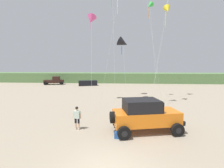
{
  "coord_description": "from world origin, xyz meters",
  "views": [
    {
      "loc": [
        0.71,
        -6.54,
        4.48
      ],
      "look_at": [
        -0.24,
        5.39,
        3.17
      ],
      "focal_mm": 26.05,
      "sensor_mm": 36.0,
      "label": 1
    }
  ],
  "objects_px": {
    "jeep": "(145,115)",
    "cooler_box": "(119,135)",
    "kite_purple_stunt": "(150,6)",
    "person_watching": "(77,117)",
    "distant_pickup": "(55,81)",
    "kite_pink_ribbon": "(91,20)",
    "distant_sedan": "(88,83)",
    "kite_red_delta": "(123,43)",
    "kite_orange_streamer": "(167,10)"
  },
  "relations": [
    {
      "from": "cooler_box",
      "to": "kite_orange_streamer",
      "type": "distance_m",
      "value": 15.39
    },
    {
      "from": "person_watching",
      "to": "kite_purple_stunt",
      "type": "bearing_deg",
      "value": 61.15
    },
    {
      "from": "distant_sedan",
      "to": "kite_purple_stunt",
      "type": "xyz_separation_m",
      "value": [
        11.84,
        -14.14,
        11.88
      ]
    },
    {
      "from": "distant_sedan",
      "to": "kite_purple_stunt",
      "type": "relative_size",
      "value": 0.32
    },
    {
      "from": "distant_sedan",
      "to": "kite_red_delta",
      "type": "height_order",
      "value": "kite_red_delta"
    },
    {
      "from": "distant_pickup",
      "to": "cooler_box",
      "type": "bearing_deg",
      "value": -59.61
    },
    {
      "from": "distant_sedan",
      "to": "kite_pink_ribbon",
      "type": "distance_m",
      "value": 20.0
    },
    {
      "from": "kite_purple_stunt",
      "to": "kite_red_delta",
      "type": "distance_m",
      "value": 7.85
    },
    {
      "from": "distant_pickup",
      "to": "kite_red_delta",
      "type": "bearing_deg",
      "value": -49.97
    },
    {
      "from": "jeep",
      "to": "distant_pickup",
      "type": "relative_size",
      "value": 1.02
    },
    {
      "from": "kite_red_delta",
      "to": "kite_pink_ribbon",
      "type": "xyz_separation_m",
      "value": [
        -3.87,
        1.61,
        3.02
      ]
    },
    {
      "from": "jeep",
      "to": "distant_pickup",
      "type": "distance_m",
      "value": 33.62
    },
    {
      "from": "person_watching",
      "to": "distant_pickup",
      "type": "relative_size",
      "value": 0.34
    },
    {
      "from": "person_watching",
      "to": "kite_red_delta",
      "type": "bearing_deg",
      "value": 67.3
    },
    {
      "from": "jeep",
      "to": "person_watching",
      "type": "relative_size",
      "value": 3.01
    },
    {
      "from": "kite_purple_stunt",
      "to": "kite_orange_streamer",
      "type": "bearing_deg",
      "value": -65.47
    },
    {
      "from": "kite_purple_stunt",
      "to": "kite_pink_ribbon",
      "type": "height_order",
      "value": "kite_purple_stunt"
    },
    {
      "from": "distant_pickup",
      "to": "kite_red_delta",
      "type": "height_order",
      "value": "kite_red_delta"
    },
    {
      "from": "cooler_box",
      "to": "kite_orange_streamer",
      "type": "xyz_separation_m",
      "value": [
        5.07,
        9.86,
        10.68
      ]
    },
    {
      "from": "kite_purple_stunt",
      "to": "kite_pink_ribbon",
      "type": "distance_m",
      "value": 8.24
    },
    {
      "from": "cooler_box",
      "to": "kite_purple_stunt",
      "type": "height_order",
      "value": "kite_purple_stunt"
    },
    {
      "from": "jeep",
      "to": "cooler_box",
      "type": "height_order",
      "value": "jeep"
    },
    {
      "from": "distant_sedan",
      "to": "kite_pink_ribbon",
      "type": "height_order",
      "value": "kite_pink_ribbon"
    },
    {
      "from": "cooler_box",
      "to": "distant_sedan",
      "type": "distance_m",
      "value": 28.5
    },
    {
      "from": "distant_pickup",
      "to": "kite_purple_stunt",
      "type": "height_order",
      "value": "kite_purple_stunt"
    },
    {
      "from": "kite_red_delta",
      "to": "kite_pink_ribbon",
      "type": "distance_m",
      "value": 5.16
    },
    {
      "from": "kite_pink_ribbon",
      "to": "distant_pickup",
      "type": "bearing_deg",
      "value": 125.22
    },
    {
      "from": "distant_sedan",
      "to": "person_watching",
      "type": "bearing_deg",
      "value": -97.31
    },
    {
      "from": "person_watching",
      "to": "distant_sedan",
      "type": "relative_size",
      "value": 0.4
    },
    {
      "from": "kite_purple_stunt",
      "to": "person_watching",
      "type": "bearing_deg",
      "value": -118.85
    },
    {
      "from": "person_watching",
      "to": "kite_orange_streamer",
      "type": "xyz_separation_m",
      "value": [
        8.08,
        8.7,
        9.93
      ]
    },
    {
      "from": "jeep",
      "to": "person_watching",
      "type": "bearing_deg",
      "value": 179.88
    },
    {
      "from": "jeep",
      "to": "kite_red_delta",
      "type": "distance_m",
      "value": 9.64
    },
    {
      "from": "kite_orange_streamer",
      "to": "kite_pink_ribbon",
      "type": "bearing_deg",
      "value": 177.56
    },
    {
      "from": "distant_pickup",
      "to": "kite_pink_ribbon",
      "type": "height_order",
      "value": "kite_pink_ribbon"
    },
    {
      "from": "person_watching",
      "to": "cooler_box",
      "type": "bearing_deg",
      "value": -21.04
    },
    {
      "from": "kite_orange_streamer",
      "to": "kite_purple_stunt",
      "type": "bearing_deg",
      "value": 114.53
    },
    {
      "from": "cooler_box",
      "to": "kite_pink_ribbon",
      "type": "relative_size",
      "value": 0.05
    },
    {
      "from": "distant_sedan",
      "to": "jeep",
      "type": "bearing_deg",
      "value": -87.73
    },
    {
      "from": "distant_sedan",
      "to": "kite_purple_stunt",
      "type": "distance_m",
      "value": 21.94
    },
    {
      "from": "distant_pickup",
      "to": "kite_orange_streamer",
      "type": "bearing_deg",
      "value": -40.95
    },
    {
      "from": "jeep",
      "to": "kite_purple_stunt",
      "type": "bearing_deg",
      "value": 81.25
    },
    {
      "from": "person_watching",
      "to": "cooler_box",
      "type": "xyz_separation_m",
      "value": [
        3.01,
        -1.16,
        -0.75
      ]
    },
    {
      "from": "cooler_box",
      "to": "kite_orange_streamer",
      "type": "relative_size",
      "value": 0.05
    },
    {
      "from": "distant_sedan",
      "to": "distant_pickup",
      "type": "bearing_deg",
      "value": 149.92
    },
    {
      "from": "person_watching",
      "to": "kite_purple_stunt",
      "type": "xyz_separation_m",
      "value": [
        6.59,
        11.97,
        11.55
      ]
    },
    {
      "from": "distant_sedan",
      "to": "kite_orange_streamer",
      "type": "relative_size",
      "value": 0.37
    },
    {
      "from": "cooler_box",
      "to": "kite_pink_ribbon",
      "type": "distance_m",
      "value": 14.72
    },
    {
      "from": "cooler_box",
      "to": "person_watching",
      "type": "bearing_deg",
      "value": 159.71
    },
    {
      "from": "distant_sedan",
      "to": "cooler_box",
      "type": "bearing_deg",
      "value": -91.82
    }
  ]
}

